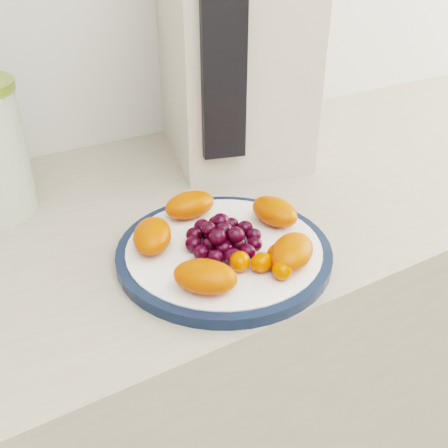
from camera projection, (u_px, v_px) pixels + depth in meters
counter at (187, 399)px, 1.01m from camera, size 3.50×0.60×0.90m
cabinet_face at (188, 408)px, 1.03m from camera, size 3.48×0.58×0.84m
plate_rim at (224, 252)px, 0.65m from camera, size 0.28×0.28×0.01m
plate_face at (224, 251)px, 0.65m from camera, size 0.25×0.25×0.02m
appliance_body at (231, 44)px, 0.87m from camera, size 0.30×0.36×0.39m
appliance_panel at (224, 64)px, 0.73m from camera, size 0.07×0.04×0.29m
fruit_plate at (226, 237)px, 0.63m from camera, size 0.24×0.23×0.04m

